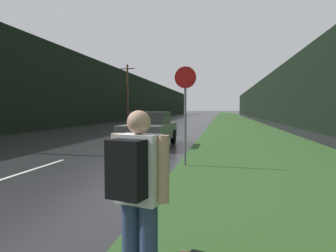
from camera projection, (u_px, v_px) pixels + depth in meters
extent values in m
cube|color=#2D5123|center=(235.00, 122.00, 38.35)|extent=(6.00, 240.00, 0.02)
cube|color=silver|center=(36.00, 169.00, 8.50)|extent=(0.12, 3.00, 0.01)
cube|color=silver|center=(119.00, 142.00, 15.37)|extent=(0.12, 3.00, 0.01)
cube|color=silver|center=(151.00, 132.00, 22.25)|extent=(0.12, 3.00, 0.01)
cube|color=silver|center=(168.00, 126.00, 29.13)|extent=(0.12, 3.00, 0.01)
cube|color=black|center=(132.00, 98.00, 50.94)|extent=(2.00, 140.00, 7.31)
cube|color=black|center=(272.00, 98.00, 46.91)|extent=(2.00, 140.00, 6.80)
cylinder|color=#4C3823|center=(128.00, 94.00, 36.88)|extent=(0.24, 0.24, 7.15)
cube|color=#4C3823|center=(127.00, 69.00, 36.70)|extent=(1.80, 0.10, 0.10)
cylinder|color=slate|center=(185.00, 127.00, 8.86)|extent=(0.07, 0.07, 2.30)
cylinder|color=#B71414|center=(185.00, 77.00, 8.78)|extent=(0.64, 0.02, 0.64)
cylinder|color=navy|center=(131.00, 247.00, 2.74)|extent=(0.16, 0.16, 0.85)
cylinder|color=navy|center=(149.00, 251.00, 2.66)|extent=(0.16, 0.16, 0.85)
cube|color=white|center=(139.00, 169.00, 2.66)|extent=(0.44, 0.32, 0.61)
sphere|color=tan|center=(139.00, 122.00, 2.64)|extent=(0.21, 0.21, 0.21)
cylinder|color=tan|center=(117.00, 164.00, 2.77)|extent=(0.10, 0.10, 0.58)
cylinder|color=tan|center=(164.00, 169.00, 2.55)|extent=(0.10, 0.10, 0.58)
cube|color=black|center=(126.00, 169.00, 2.48)|extent=(0.35, 0.26, 0.49)
cube|color=#4C514C|center=(150.00, 132.00, 13.70)|extent=(1.85, 4.36, 0.71)
cube|color=#2D302D|center=(151.00, 118.00, 13.88)|extent=(1.57, 1.96, 0.54)
cylinder|color=black|center=(163.00, 142.00, 12.23)|extent=(0.20, 0.68, 0.68)
cylinder|color=black|center=(122.00, 141.00, 12.54)|extent=(0.20, 0.68, 0.68)
cylinder|color=black|center=(173.00, 136.00, 14.89)|extent=(0.20, 0.68, 0.68)
cylinder|color=black|center=(139.00, 136.00, 15.20)|extent=(0.20, 0.68, 0.68)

